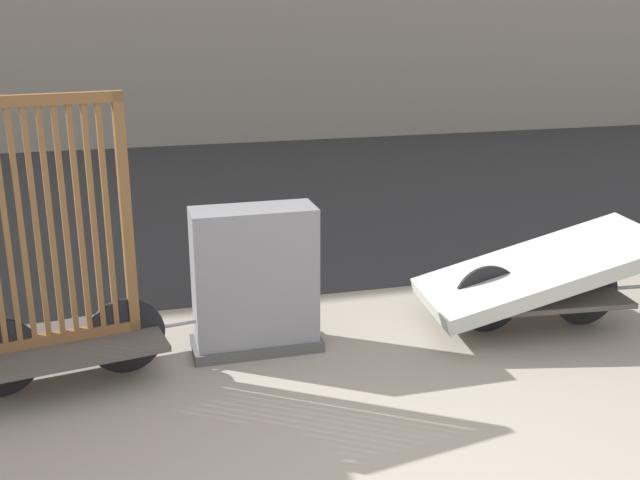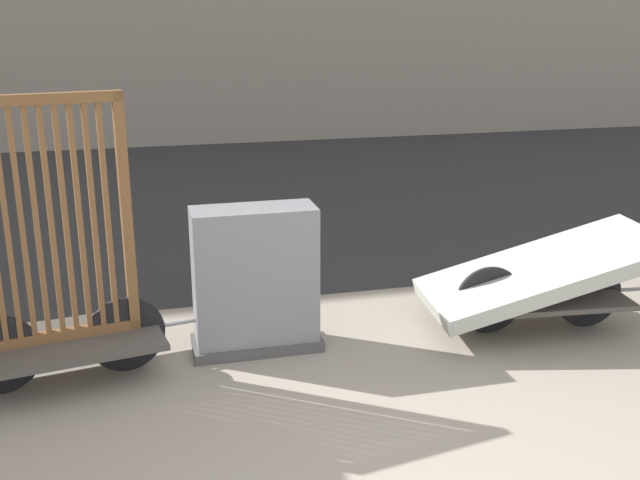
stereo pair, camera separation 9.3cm
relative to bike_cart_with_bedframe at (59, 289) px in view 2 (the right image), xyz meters
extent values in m
cube|color=#2D2D30|center=(1.80, 5.28, -0.67)|extent=(56.00, 8.25, 0.01)
cube|color=#4C4742|center=(-0.01, 0.00, -0.38)|extent=(1.40, 0.99, 0.04)
cylinder|color=black|center=(0.41, 0.07, -0.40)|extent=(0.55, 0.13, 0.55)
cylinder|color=gray|center=(0.97, 0.17, -0.38)|extent=(0.69, 0.15, 0.03)
cube|color=brown|center=(-0.01, 0.00, -0.33)|extent=(1.03, 0.25, 0.07)
cube|color=brown|center=(-0.01, 0.00, 1.26)|extent=(1.03, 0.25, 0.07)
cube|color=brown|center=(0.47, 0.08, 0.47)|extent=(0.08, 0.08, 1.66)
cube|color=brown|center=(-0.27, -0.05, 0.47)|extent=(0.04, 0.05, 1.59)
cube|color=brown|center=(-0.18, -0.03, 0.47)|extent=(0.04, 0.05, 1.59)
cube|color=brown|center=(-0.09, -0.02, 0.47)|extent=(0.04, 0.05, 1.59)
cube|color=brown|center=(-0.01, 0.00, 0.47)|extent=(0.04, 0.05, 1.59)
cube|color=brown|center=(0.08, 0.01, 0.47)|extent=(0.04, 0.05, 1.59)
cube|color=brown|center=(0.17, 0.03, 0.47)|extent=(0.04, 0.05, 1.59)
cube|color=brown|center=(0.26, 0.05, 0.47)|extent=(0.04, 0.05, 1.59)
cube|color=brown|center=(0.35, 0.06, 0.47)|extent=(0.04, 0.05, 1.59)
cube|color=#4C4742|center=(3.61, 0.00, -0.38)|extent=(1.36, 0.90, 0.04)
cylinder|color=black|center=(4.03, -0.04, -0.40)|extent=(0.55, 0.09, 0.55)
cylinder|color=black|center=(3.20, 0.04, -0.40)|extent=(0.55, 0.09, 0.55)
cube|color=#B2B7AD|center=(3.61, 0.00, -0.18)|extent=(1.92, 1.11, 0.61)
cube|color=#4C4C4C|center=(1.36, 0.21, -0.64)|extent=(0.97, 0.43, 0.08)
cube|color=gray|center=(1.36, 0.21, -0.13)|extent=(0.91, 0.37, 1.11)
camera|label=1|loc=(0.45, -4.96, 1.79)|focal=42.00mm
camera|label=2|loc=(0.54, -4.98, 1.79)|focal=42.00mm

